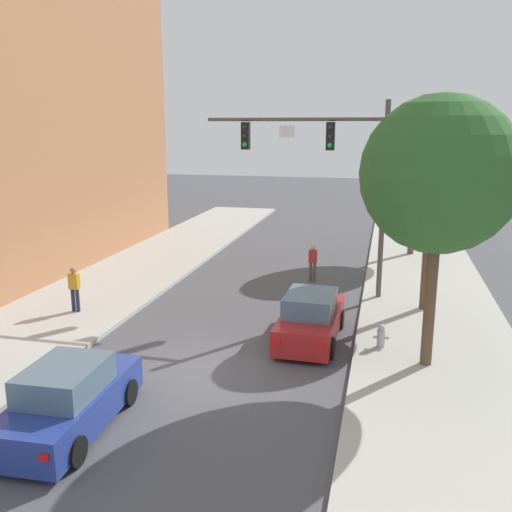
% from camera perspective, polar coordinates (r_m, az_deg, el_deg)
% --- Properties ---
extents(ground_plane, '(120.00, 120.00, 0.00)m').
position_cam_1_polar(ground_plane, '(15.95, -5.36, -11.77)').
color(ground_plane, '#4C4C51').
extents(sidewalk_left, '(5.00, 60.00, 0.15)m').
position_cam_1_polar(sidewalk_left, '(18.90, -24.62, -8.63)').
color(sidewalk_left, '#B2AFA8').
rests_on(sidewalk_left, ground).
extents(sidewalk_right, '(5.00, 60.00, 0.15)m').
position_cam_1_polar(sidewalk_right, '(15.30, 19.07, -13.31)').
color(sidewalk_right, '#B2AFA8').
rests_on(sidewalk_right, ground).
extents(traffic_signal_mast, '(6.99, 0.38, 7.50)m').
position_cam_1_polar(traffic_signal_mast, '(21.67, 7.77, 9.52)').
color(traffic_signal_mast, '#514C47').
rests_on(traffic_signal_mast, sidewalk_right).
extents(car_lead_red, '(1.92, 4.28, 1.60)m').
position_cam_1_polar(car_lead_red, '(17.91, 5.61, -6.41)').
color(car_lead_red, '#B21E1E').
rests_on(car_lead_red, ground).
extents(car_following_blue, '(1.96, 4.30, 1.60)m').
position_cam_1_polar(car_following_blue, '(13.55, -18.58, -13.81)').
color(car_following_blue, navy).
rests_on(car_following_blue, ground).
extents(pedestrian_sidewalk_left_walker, '(0.36, 0.22, 1.64)m').
position_cam_1_polar(pedestrian_sidewalk_left_walker, '(21.04, -18.12, -3.05)').
color(pedestrian_sidewalk_left_walker, '#232847').
rests_on(pedestrian_sidewalk_left_walker, sidewalk_left).
extents(pedestrian_crossing_road, '(0.36, 0.22, 1.64)m').
position_cam_1_polar(pedestrian_crossing_road, '(24.52, 5.84, -0.53)').
color(pedestrian_crossing_road, brown).
rests_on(pedestrian_crossing_road, ground).
extents(fire_hydrant, '(0.48, 0.24, 0.72)m').
position_cam_1_polar(fire_hydrant, '(17.45, 12.71, -7.98)').
color(fire_hydrant, '#B2B2B7').
rests_on(fire_hydrant, sidewalk_right).
extents(street_tree_nearest, '(4.17, 4.17, 7.41)m').
position_cam_1_polar(street_tree_nearest, '(15.44, 18.30, 7.87)').
color(street_tree_nearest, brown).
rests_on(street_tree_nearest, sidewalk_right).
extents(street_tree_second, '(2.95, 2.95, 6.59)m').
position_cam_1_polar(street_tree_second, '(20.51, 17.72, 8.40)').
color(street_tree_second, brown).
rests_on(street_tree_second, sidewalk_right).
extents(street_tree_third, '(4.25, 4.25, 7.72)m').
position_cam_1_polar(street_tree_third, '(29.63, 16.20, 10.81)').
color(street_tree_third, brown).
rests_on(street_tree_third, sidewalk_right).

